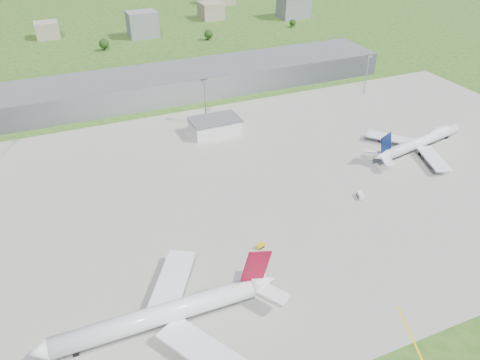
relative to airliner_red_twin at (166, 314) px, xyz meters
name	(u,v)px	position (x,y,z in m)	size (l,w,h in m)	color
ground	(172,103)	(51.05, 170.00, -5.56)	(1400.00, 1400.00, 0.00)	#294B17
apron	(262,187)	(61.05, 60.00, -5.52)	(360.00, 190.00, 0.08)	gray
terminal	(165,84)	(51.05, 185.00, 1.94)	(300.00, 42.00, 15.00)	slate
ops_building	(215,126)	(61.05, 120.00, -1.56)	(26.00, 16.00, 8.00)	silver
mast_center	(205,93)	(61.05, 135.00, 12.14)	(3.50, 2.00, 25.90)	gray
mast_east	(368,68)	(171.05, 135.00, 12.14)	(3.50, 2.00, 25.90)	gray
airliner_red_twin	(166,314)	(0.00, 0.00, 0.00)	(75.99, 59.37, 20.89)	white
airliner_blue_quad	(422,141)	(152.07, 60.16, -0.76)	(65.91, 51.08, 17.29)	white
tug_yellow	(260,246)	(42.29, 22.34, -4.71)	(3.58, 2.76, 1.61)	gold
van_white_near	(360,195)	(96.80, 35.34, -4.35)	(3.50, 5.08, 2.40)	white
van_white_far	(433,156)	(151.49, 50.60, -4.39)	(4.44, 2.21, 2.31)	beige
bldg_cw	(47,30)	(-8.95, 360.00, 1.44)	(20.00, 18.00, 14.00)	gray
bldg_c	(143,24)	(71.05, 330.00, 5.44)	(26.00, 20.00, 22.00)	slate
bldg_ce	(211,11)	(151.05, 370.00, 2.44)	(22.00, 24.00, 16.00)	gray
bldg_e	(294,4)	(231.05, 340.00, 8.44)	(30.00, 22.00, 28.00)	slate
tree_c	(104,44)	(31.05, 300.00, 0.27)	(8.10, 8.10, 9.90)	#382314
tree_e	(209,34)	(121.05, 295.00, -0.05)	(7.65, 7.65, 9.35)	#382314
tree_far_e	(293,23)	(211.05, 305.00, -1.03)	(6.30, 6.30, 7.70)	#382314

